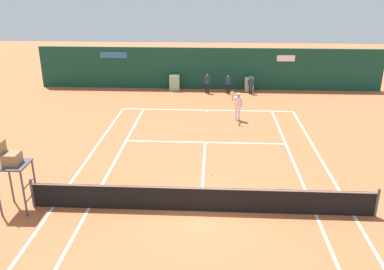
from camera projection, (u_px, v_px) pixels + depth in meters
The scene contains 10 objects.
ground_plane at pixel (201, 203), 14.74m from camera, with size 80.00×80.00×0.01m.
tennis_net at pixel (201, 198), 14.02m from camera, with size 12.10×0.10×1.07m.
sponsor_back_wall at pixel (209, 69), 29.47m from camera, with size 25.00×1.02×3.01m.
umpire_chair at pixel (12, 164), 13.73m from camera, with size 1.00×1.00×2.56m.
player_on_baseline at pixel (238, 104), 22.97m from camera, with size 0.77×0.66×1.84m.
ball_kid_right_post at pixel (251, 84), 28.40m from camera, with size 0.42×0.20×1.27m.
ball_kid_centre_post at pixel (228, 83), 28.47m from camera, with size 0.44×0.18×1.31m.
ball_kid_left_post at pixel (207, 82), 28.53m from camera, with size 0.46×0.21×1.39m.
tennis_ball_by_sideline at pixel (212, 173), 16.87m from camera, with size 0.07×0.07×0.07m, color #CCE033.
tennis_ball_mid_court at pixel (222, 118), 23.53m from camera, with size 0.07×0.07×0.07m, color #CCE033.
Camera 1 is at (0.35, -12.26, 7.66)m, focal length 37.72 mm.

